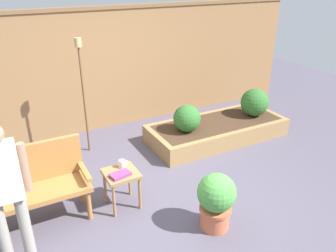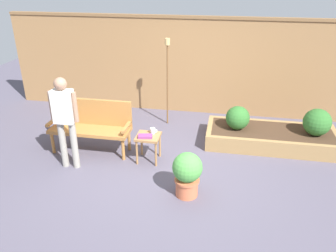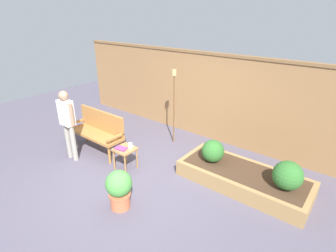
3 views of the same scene
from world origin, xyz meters
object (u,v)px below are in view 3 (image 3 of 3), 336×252
cup_on_table (130,145)px  person_by_bench (67,120)px  shrub_near_bench (213,151)px  book_on_table (121,148)px  side_table (125,152)px  shrub_far_corner (288,175)px  potted_boxwood (119,188)px  garden_bench (99,128)px  tiki_torch (174,95)px

cup_on_table → person_by_bench: 1.47m
shrub_near_bench → cup_on_table: bearing=-149.5°
person_by_bench → book_on_table: bearing=16.8°
person_by_bench → cup_on_table: bearing=22.4°
side_table → book_on_table: book_on_table is taller
cup_on_table → shrub_far_corner: bearing=16.6°
cup_on_table → person_by_bench: (-1.31, -0.54, 0.41)m
potted_boxwood → side_table: bearing=132.1°
garden_bench → side_table: garden_bench is taller
garden_bench → book_on_table: bearing=-15.0°
shrub_near_bench → person_by_bench: 3.09m
cup_on_table → shrub_near_bench: shrub_near_bench is taller
side_table → tiki_torch: tiki_torch is taller
garden_bench → person_by_bench: bearing=-102.7°
book_on_table → side_table: bearing=54.1°
cup_on_table → shrub_far_corner: (2.83, 0.84, 0.02)m
potted_boxwood → shrub_near_bench: (0.70, 1.81, 0.14)m
book_on_table → tiki_torch: 1.83m
side_table → cup_on_table: cup_on_table is taller
potted_boxwood → book_on_table: bearing=135.8°
side_table → person_by_bench: 1.42m
cup_on_table → potted_boxwood: potted_boxwood is taller
shrub_near_bench → tiki_torch: size_ratio=0.24×
garden_bench → tiki_torch: (1.13, 1.39, 0.69)m
side_table → book_on_table: 0.13m
shrub_far_corner → side_table: bearing=-161.9°
potted_boxwood → shrub_near_bench: size_ratio=1.55×
potted_boxwood → shrub_far_corner: shrub_far_corner is taller
garden_bench → book_on_table: garden_bench is taller
potted_boxwood → shrub_far_corner: size_ratio=1.40×
shrub_near_bench → person_by_bench: size_ratio=0.28×
shrub_near_bench → shrub_far_corner: (1.40, -0.00, 0.02)m
cup_on_table → shrub_near_bench: size_ratio=0.28×
potted_boxwood → shrub_near_bench: 1.95m
side_table → cup_on_table: size_ratio=3.90×
book_on_table → cup_on_table: bearing=50.8°
garden_bench → side_table: bearing=-11.0°
shrub_far_corner → tiki_torch: 3.01m
book_on_table → shrub_near_bench: bearing=23.1°
garden_bench → cup_on_table: bearing=-5.5°
book_on_table → person_by_bench: person_by_bench is taller
cup_on_table → tiki_torch: size_ratio=0.07×
side_table → shrub_near_bench: size_ratio=1.08×
tiki_torch → person_by_bench: bearing=-122.1°
side_table → shrub_near_bench: bearing=32.4°
shrub_near_bench → shrub_far_corner: bearing=-0.0°
cup_on_table → shrub_near_bench: (1.43, 0.84, -0.01)m
garden_bench → shrub_near_bench: 2.69m
garden_bench → shrub_near_bench: (2.59, 0.73, -0.02)m
cup_on_table → potted_boxwood: bearing=-53.2°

